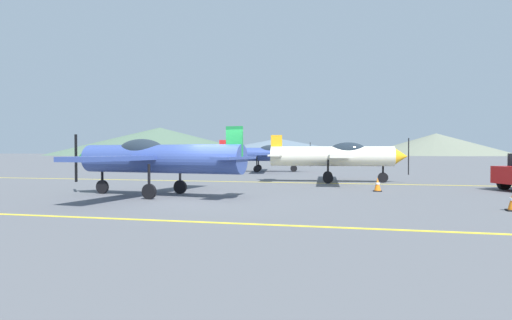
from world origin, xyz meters
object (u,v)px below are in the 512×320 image
(airplane_near, at_px, (154,158))
(airplane_far, at_px, (264,154))
(airplane_mid, at_px, (337,155))
(traffic_cone_side, at_px, (378,185))

(airplane_near, bearing_deg, airplane_far, 90.59)
(airplane_far, bearing_deg, airplane_mid, -58.70)
(airplane_near, height_order, airplane_mid, same)
(airplane_far, height_order, traffic_cone_side, airplane_far)
(airplane_near, height_order, airplane_far, same)
(airplane_mid, height_order, traffic_cone_side, airplane_mid)
(airplane_mid, distance_m, airplane_far, 12.66)
(airplane_mid, distance_m, traffic_cone_side, 5.80)
(traffic_cone_side, bearing_deg, airplane_near, -154.66)
(airplane_mid, bearing_deg, traffic_cone_side, -69.08)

